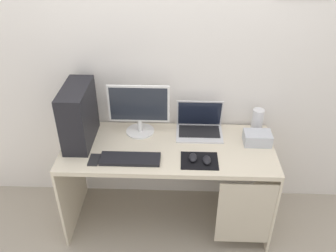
% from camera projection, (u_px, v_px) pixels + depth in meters
% --- Properties ---
extents(ground_plane, '(8.00, 8.00, 0.00)m').
position_uv_depth(ground_plane, '(168.00, 218.00, 3.04)').
color(ground_plane, '#9E9384').
extents(wall_back, '(4.00, 0.05, 2.60)m').
position_uv_depth(wall_back, '(170.00, 58.00, 2.64)').
color(wall_back, silver).
rests_on(wall_back, ground_plane).
extents(desk, '(1.56, 0.64, 0.75)m').
position_uv_depth(desk, '(170.00, 163.00, 2.70)').
color(desk, beige).
rests_on(desk, ground_plane).
extents(pc_tower, '(0.18, 0.43, 0.44)m').
position_uv_depth(pc_tower, '(79.00, 115.00, 2.58)').
color(pc_tower, black).
rests_on(pc_tower, desk).
extents(monitor, '(0.46, 0.22, 0.41)m').
position_uv_depth(monitor, '(139.00, 109.00, 2.68)').
color(monitor, white).
rests_on(monitor, desk).
extents(laptop, '(0.36, 0.25, 0.26)m').
position_uv_depth(laptop, '(199.00, 126.00, 2.77)').
color(laptop, silver).
rests_on(laptop, desk).
extents(speaker, '(0.09, 0.09, 0.19)m').
position_uv_depth(speaker, '(257.00, 121.00, 2.75)').
color(speaker, silver).
rests_on(speaker, desk).
extents(projector, '(0.20, 0.14, 0.09)m').
position_uv_depth(projector, '(257.00, 138.00, 2.65)').
color(projector, '#B7BCC6').
rests_on(projector, desk).
extents(keyboard, '(0.42, 0.14, 0.02)m').
position_uv_depth(keyboard, '(130.00, 159.00, 2.49)').
color(keyboard, black).
rests_on(keyboard, desk).
extents(mousepad, '(0.26, 0.20, 0.00)m').
position_uv_depth(mousepad, '(199.00, 161.00, 2.49)').
color(mousepad, black).
rests_on(mousepad, desk).
extents(mouse_left, '(0.06, 0.10, 0.03)m').
position_uv_depth(mouse_left, '(193.00, 157.00, 2.49)').
color(mouse_left, black).
rests_on(mouse_left, mousepad).
extents(mouse_right, '(0.06, 0.10, 0.03)m').
position_uv_depth(mouse_right, '(207.00, 160.00, 2.46)').
color(mouse_right, black).
rests_on(mouse_right, mousepad).
extents(cell_phone, '(0.07, 0.13, 0.01)m').
position_uv_depth(cell_phone, '(94.00, 160.00, 2.49)').
color(cell_phone, '#232326').
rests_on(cell_phone, desk).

